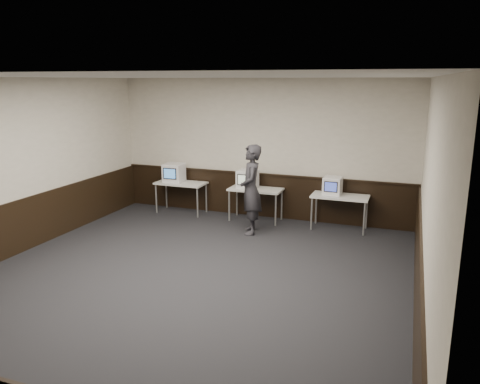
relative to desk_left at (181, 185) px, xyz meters
name	(u,v)px	position (x,y,z in m)	size (l,w,h in m)	color
floor	(184,282)	(1.90, -3.60, -0.68)	(8.00, 8.00, 0.00)	black
ceiling	(178,77)	(1.90, -3.60, 2.52)	(8.00, 8.00, 0.00)	white
back_wall	(261,149)	(1.90, 0.40, 0.92)	(7.00, 7.00, 0.00)	beige
left_wall	(5,170)	(-1.60, -3.60, 0.92)	(8.00, 8.00, 0.00)	beige
right_wall	(428,205)	(5.40, -3.60, 0.92)	(8.00, 8.00, 0.00)	beige
wainscot_back	(261,195)	(1.90, 0.38, -0.18)	(6.98, 0.04, 1.00)	black
wainscot_left	(13,229)	(-1.58, -3.60, -0.18)	(0.04, 7.98, 1.00)	black
wainscot_right	(418,285)	(5.38, -3.60, -0.18)	(0.04, 7.98, 1.00)	black
wainscot_rail	(261,174)	(1.90, 0.36, 0.34)	(6.98, 0.06, 0.04)	black
desk_left	(181,185)	(0.00, 0.00, 0.00)	(1.20, 0.60, 0.75)	silver
desk_center	(256,192)	(1.90, 0.00, 0.00)	(1.20, 0.60, 0.75)	silver
desk_right	(340,199)	(3.80, 0.00, 0.00)	(1.20, 0.60, 0.75)	silver
emac_left	(174,173)	(-0.18, 0.00, 0.29)	(0.47, 0.51, 0.45)	white
emac_center	(248,179)	(1.71, -0.01, 0.28)	(0.44, 0.47, 0.42)	white
emac_right	(333,186)	(3.62, 0.04, 0.26)	(0.39, 0.42, 0.38)	white
person	(251,190)	(2.09, -0.90, 0.26)	(0.68, 0.45, 1.88)	#29272D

